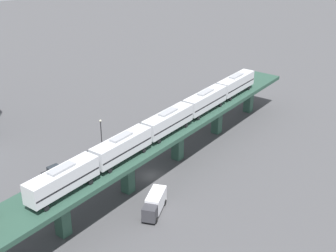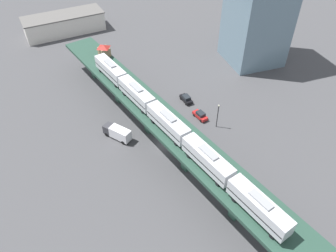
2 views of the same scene
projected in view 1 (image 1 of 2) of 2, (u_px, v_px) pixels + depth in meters
ground_plane at (151, 176)px, 87.30m from camera, size 400.00×400.00×0.00m
elevated_viaduct at (151, 143)px, 84.59m from camera, size 33.86×90.66×7.91m
subway_train at (168, 121)px, 84.65m from camera, size 20.18×60.68×4.45m
street_car_black at (54, 171)px, 87.08m from camera, size 2.46×4.62×1.89m
street_car_red at (89, 157)px, 91.95m from camera, size 2.88×4.72×1.89m
delivery_truck at (155, 203)px, 76.09m from camera, size 6.22×7.05×3.20m
street_lamp at (101, 132)px, 94.89m from camera, size 0.44×0.44×6.94m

